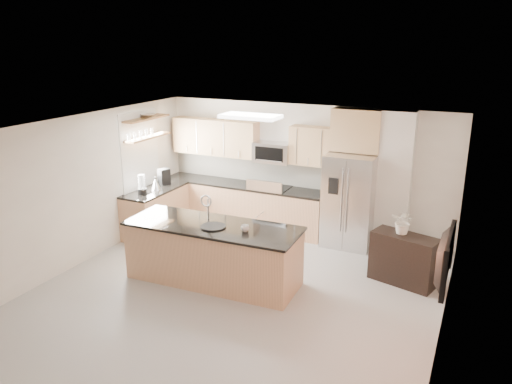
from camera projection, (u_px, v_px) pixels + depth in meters
The scene contains 27 objects.
floor at pixel (229, 300), 7.61m from camera, with size 6.50×6.50×0.00m, color gray.
ceiling at pixel (226, 131), 6.85m from camera, with size 6.00×6.50×0.02m, color silver.
wall_back at pixel (304, 169), 10.05m from camera, with size 6.00×0.02×2.60m, color silver.
wall_front at pixel (55, 335), 4.42m from camera, with size 6.00×0.02×2.60m, color silver.
wall_left at pixel (72, 194), 8.44m from camera, with size 0.02×6.50×2.60m, color silver.
wall_right at pixel (447, 256), 6.02m from camera, with size 0.02×6.50×2.60m, color silver.
back_counter at pixel (243, 204), 10.51m from camera, with size 3.55×0.66×1.44m.
left_counter at pixel (156, 211), 10.16m from camera, with size 0.66×1.50×0.92m.
range at pixel (270, 209), 10.25m from camera, with size 0.76×0.64×1.14m.
upper_cabinets at pixel (242, 140), 10.28m from camera, with size 3.50×0.33×0.75m.
microwave at pixel (273, 152), 10.01m from camera, with size 0.76×0.40×0.40m.
refrigerator at pixel (350, 200), 9.41m from camera, with size 0.92×0.78×1.78m.
partition_column at pixel (394, 181), 9.18m from camera, with size 0.60×0.30×2.60m, color beige.
window at pixel (140, 152), 9.93m from camera, with size 0.04×1.15×1.65m.
shelf_lower at pixel (147, 137), 9.88m from camera, with size 0.30×1.20×0.04m, color brown.
shelf_upper at pixel (146, 118), 9.77m from camera, with size 0.30×1.20×0.04m, color brown.
ceiling_fixture at pixel (251, 116), 8.41m from camera, with size 1.00×0.50×0.06m, color white.
island at pixel (213, 253), 8.08m from camera, with size 2.86×1.11×1.40m.
credenza at pixel (404, 259), 8.03m from camera, with size 1.03×0.43×0.83m, color black.
cup at pixel (245, 228), 7.64m from camera, with size 0.13×0.13×0.10m, color silver.
platter at pixel (213, 227), 7.83m from camera, with size 0.40×0.40×0.02m, color black.
blender at pixel (142, 186), 9.64m from camera, with size 0.17×0.17×0.39m.
kettle at pixel (156, 184), 9.96m from camera, with size 0.21×0.21×0.26m.
coffee_maker at pixel (164, 177), 10.31m from camera, with size 0.25×0.26×0.33m.
bowl at pixel (147, 115), 9.81m from camera, with size 0.35×0.35×0.09m, color silver.
flower_vase at pixel (404, 216), 7.89m from camera, with size 0.55×0.47×0.61m, color beige.
television at pixel (438, 257), 5.87m from camera, with size 1.08×0.14×0.62m, color black.
Camera 1 is at (3.24, -5.98, 3.80)m, focal length 35.00 mm.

